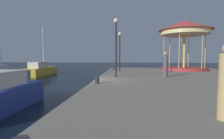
{
  "coord_description": "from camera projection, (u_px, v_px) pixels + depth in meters",
  "views": [
    {
      "loc": [
        2.11,
        -11.74,
        2.32
      ],
      "look_at": [
        0.78,
        4.32,
        1.16
      ],
      "focal_mm": 27.95,
      "sensor_mm": 36.0,
      "label": 1
    }
  ],
  "objects": [
    {
      "name": "quay_dock",
      "position": [
        199.0,
        86.0,
        11.42
      ],
      "size": [
        13.7,
        26.74,
        0.8
      ],
      "primitive_type": "cube",
      "color": "gray",
      "rests_on": "ground"
    },
    {
      "name": "lamp_post_mid_promenade",
      "position": [
        120.0,
        44.0,
        18.28
      ],
      "size": [
        0.36,
        0.36,
        4.11
      ],
      "color": "black",
      "rests_on": "quay_dock"
    },
    {
      "name": "ground_plane",
      "position": [
        96.0,
        91.0,
        12.01
      ],
      "size": [
        120.0,
        120.0,
        0.0
      ],
      "primitive_type": "plane",
      "color": "black"
    },
    {
      "name": "bollard_center",
      "position": [
        113.0,
        68.0,
        20.68
      ],
      "size": [
        0.24,
        0.24,
        0.4
      ],
      "primitive_type": "cylinder",
      "color": "#2D2D33",
      "rests_on": "quay_dock"
    },
    {
      "name": "carousel",
      "position": [
        185.0,
        33.0,
        20.06
      ],
      "size": [
        5.97,
        5.97,
        5.72
      ],
      "color": "#B23333",
      "rests_on": "quay_dock"
    },
    {
      "name": "lamp_post_near_edge",
      "position": [
        116.0,
        37.0,
        12.96
      ],
      "size": [
        0.36,
        0.36,
        4.38
      ],
      "color": "black",
      "rests_on": "quay_dock"
    },
    {
      "name": "bollard_south",
      "position": [
        97.0,
        80.0,
        9.97
      ],
      "size": [
        0.24,
        0.24,
        0.4
      ],
      "primitive_type": "cylinder",
      "color": "#2D2D33",
      "rests_on": "quay_dock"
    },
    {
      "name": "person_mid_promenade",
      "position": [
        165.0,
        65.0,
        13.25
      ],
      "size": [
        0.34,
        0.34,
        1.91
      ],
      "color": "#514C56",
      "rests_on": "quay_dock"
    },
    {
      "name": "sailboat_yellow",
      "position": [
        41.0,
        70.0,
        22.3
      ],
      "size": [
        2.12,
        6.7,
        6.37
      ],
      "color": "gold",
      "rests_on": "ground"
    }
  ]
}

